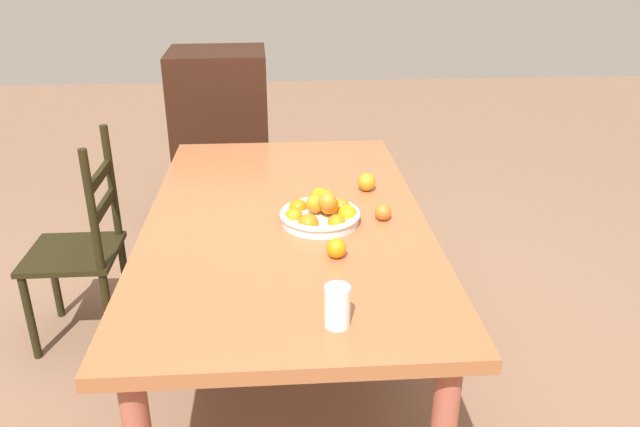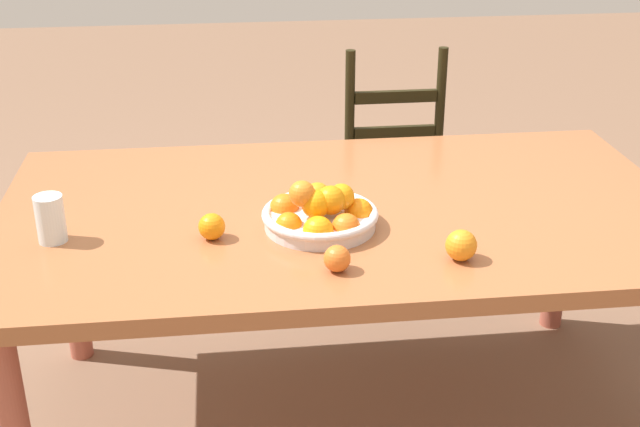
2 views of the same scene
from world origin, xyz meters
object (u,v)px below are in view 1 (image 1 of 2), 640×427
(chair_near_window, at_px, (82,251))
(fruit_bowl, at_px, (321,213))
(orange_loose_0, at_px, (336,248))
(orange_loose_2, at_px, (367,182))
(orange_loose_1, at_px, (383,212))
(dining_table, at_px, (286,233))
(drinking_glass, at_px, (337,306))
(cabinet, at_px, (222,138))

(chair_near_window, distance_m, fruit_bowl, 1.17)
(orange_loose_0, distance_m, orange_loose_2, 0.64)
(chair_near_window, xyz_separation_m, orange_loose_1, (-0.38, -1.30, 0.32))
(orange_loose_0, bearing_deg, orange_loose_1, -35.23)
(fruit_bowl, bearing_deg, orange_loose_2, -34.63)
(dining_table, height_order, drinking_glass, drinking_glass)
(dining_table, relative_size, orange_loose_2, 24.66)
(dining_table, distance_m, orange_loose_1, 0.40)
(fruit_bowl, bearing_deg, drinking_glass, 179.68)
(chair_near_window, bearing_deg, orange_loose_2, 86.82)
(chair_near_window, bearing_deg, cabinet, 158.21)
(orange_loose_2, bearing_deg, orange_loose_1, -176.09)
(orange_loose_0, bearing_deg, orange_loose_2, -17.27)
(dining_table, xyz_separation_m, fruit_bowl, (-0.08, -0.13, 0.12))
(chair_near_window, relative_size, drinking_glass, 7.80)
(chair_near_window, relative_size, cabinet, 0.88)
(orange_loose_1, xyz_separation_m, orange_loose_2, (0.31, 0.02, 0.01))
(orange_loose_1, bearing_deg, dining_table, 79.68)
(cabinet, bearing_deg, chair_near_window, 156.57)
(orange_loose_0, relative_size, orange_loose_2, 0.89)
(fruit_bowl, bearing_deg, dining_table, 59.42)
(fruit_bowl, xyz_separation_m, orange_loose_0, (-0.29, -0.03, -0.01))
(cabinet, xyz_separation_m, orange_loose_0, (-2.03, -0.55, 0.21))
(cabinet, height_order, drinking_glass, cabinet)
(cabinet, height_order, orange_loose_0, cabinet)
(cabinet, distance_m, drinking_glass, 2.50)
(orange_loose_1, height_order, drinking_glass, drinking_glass)
(chair_near_window, xyz_separation_m, fruit_bowl, (-0.39, -1.06, 0.33))
(orange_loose_2, height_order, drinking_glass, drinking_glass)
(orange_loose_1, bearing_deg, orange_loose_0, 144.77)
(drinking_glass, bearing_deg, dining_table, 9.55)
(cabinet, distance_m, orange_loose_2, 1.62)
(dining_table, bearing_deg, orange_loose_2, -55.82)
(chair_near_window, distance_m, orange_loose_0, 1.32)
(fruit_bowl, xyz_separation_m, orange_loose_1, (0.01, -0.24, -0.01))
(dining_table, xyz_separation_m, cabinet, (1.66, 0.39, -0.10))
(fruit_bowl, height_order, orange_loose_1, fruit_bowl)
(dining_table, bearing_deg, orange_loose_1, -100.32)
(cabinet, height_order, orange_loose_1, cabinet)
(orange_loose_1, distance_m, orange_loose_2, 0.31)
(chair_near_window, relative_size, orange_loose_2, 12.48)
(cabinet, relative_size, orange_loose_2, 14.14)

